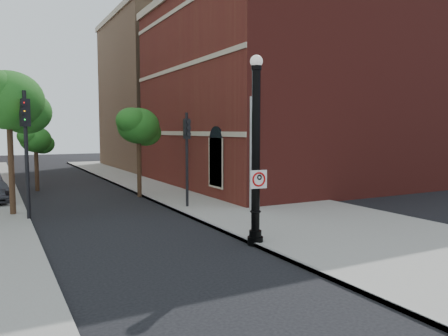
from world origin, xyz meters
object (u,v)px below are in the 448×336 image
traffic_signal_right (187,144)px  traffic_signal_left (26,134)px  lamppost (256,159)px  no_parking_sign (259,179)px

traffic_signal_right → traffic_signal_left: bearing=-177.3°
lamppost → traffic_signal_right: bearing=85.0°
no_parking_sign → traffic_signal_left: 9.88m
lamppost → no_parking_sign: lamppost is taller
lamppost → traffic_signal_left: size_ratio=1.15×
lamppost → traffic_signal_right: (0.62, 7.01, 0.25)m
traffic_signal_left → traffic_signal_right: traffic_signal_left is taller
no_parking_sign → traffic_signal_right: (0.60, 7.17, 0.88)m
lamppost → traffic_signal_right: 7.04m
no_parking_sign → traffic_signal_right: traffic_signal_right is taller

